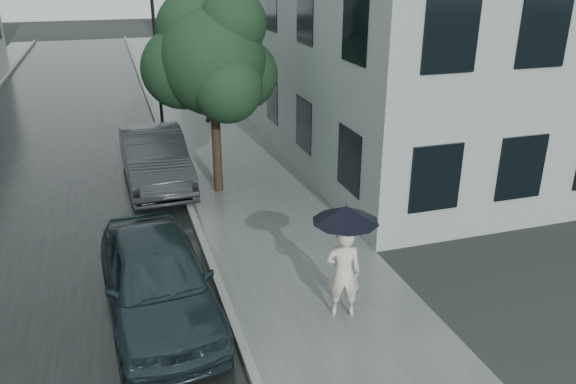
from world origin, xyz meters
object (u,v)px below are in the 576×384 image
object	(u,v)px
car_near	(157,279)
car_far	(155,158)
lamp_post	(152,46)
street_tree	(212,59)
pedestrian	(343,273)

from	to	relation	value
car_near	car_far	bearing A→B (deg)	81.50
lamp_post	street_tree	bearing A→B (deg)	-86.71
car_near	car_far	size ratio (longest dim) A/B	0.94
pedestrian	lamp_post	xyz separation A→B (m)	(-1.97, 13.19, 2.28)
pedestrian	car_near	size ratio (longest dim) A/B	0.38
pedestrian	car_near	world-z (taller)	pedestrian
pedestrian	car_far	size ratio (longest dim) A/B	0.36
pedestrian	street_tree	distance (m)	7.26
street_tree	lamp_post	size ratio (longest dim) A/B	0.97
street_tree	lamp_post	xyz separation A→B (m)	(-1.00, 6.54, -0.45)
car_near	car_far	xyz separation A→B (m)	(0.55, 6.64, 0.02)
lamp_post	car_far	xyz separation A→B (m)	(-0.60, -5.61, -2.36)
lamp_post	car_far	size ratio (longest dim) A/B	1.17
street_tree	lamp_post	distance (m)	6.63
street_tree	car_near	xyz separation A→B (m)	(-2.15, -5.71, -2.83)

